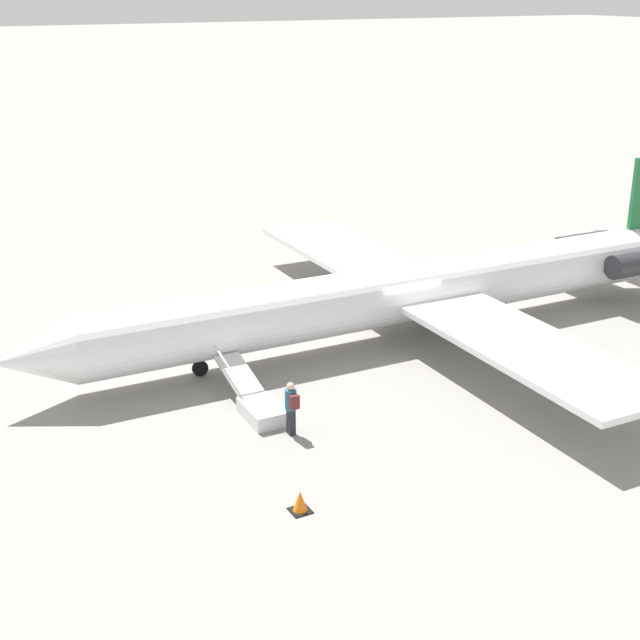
{
  "coord_description": "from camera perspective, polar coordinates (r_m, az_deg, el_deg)",
  "views": [
    {
      "loc": [
        18.26,
        27.22,
        13.02
      ],
      "look_at": [
        3.78,
        0.65,
        1.62
      ],
      "focal_mm": 50.0,
      "sensor_mm": 36.0,
      "label": 1
    }
  ],
  "objects": [
    {
      "name": "ground_plane",
      "position": [
        35.26,
        4.9,
        -1.09
      ],
      "size": [
        600.0,
        600.0,
        0.0
      ],
      "primitive_type": "plane",
      "color": "gray"
    },
    {
      "name": "airplane_main",
      "position": [
        35.09,
        6.22,
        1.9
      ],
      "size": [
        30.71,
        23.49,
        6.09
      ],
      "rotation": [
        0.0,
        0.0,
        -0.03
      ],
      "color": "white",
      "rests_on": "ground"
    },
    {
      "name": "boarding_stairs",
      "position": [
        28.91,
        -4.02,
        -5.37
      ],
      "size": [
        1.15,
        4.04,
        1.57
      ],
      "rotation": [
        0.0,
        0.0,
        -1.6
      ],
      "color": "silver",
      "rests_on": "ground"
    },
    {
      "name": "passenger",
      "position": [
        27.31,
        -1.85,
        -5.46
      ],
      "size": [
        0.36,
        0.54,
        1.74
      ],
      "rotation": [
        0.0,
        0.0,
        -1.6
      ],
      "color": "#23232D",
      "rests_on": "ground"
    },
    {
      "name": "traffic_cone_near_stairs",
      "position": [
        23.9,
        -1.28,
        -11.57
      ],
      "size": [
        0.55,
        0.55,
        0.6
      ],
      "color": "black",
      "rests_on": "ground"
    }
  ]
}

